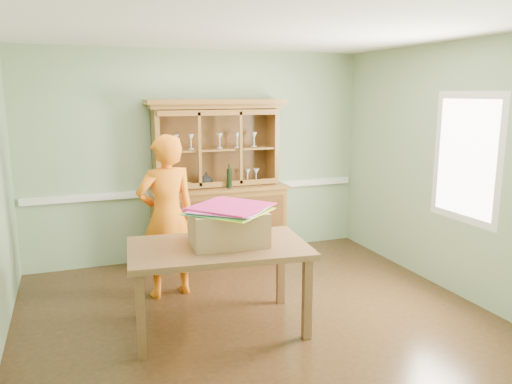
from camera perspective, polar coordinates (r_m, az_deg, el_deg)
name	(u,v)px	position (r m, az deg, el deg)	size (l,w,h in m)	color
floor	(254,314)	(5.10, -0.26, -13.81)	(4.50, 4.50, 0.00)	#4A2D17
ceiling	(253,31)	(4.65, -0.29, 17.93)	(4.50, 4.50, 0.00)	white
wall_back	(201,156)	(6.58, -6.34, 4.13)	(4.50, 4.50, 0.00)	#8AA77D
wall_right	(446,168)	(5.85, 20.89, 2.56)	(4.00, 4.00, 0.00)	#8AA77D
wall_front	(375,237)	(2.94, 13.43, -5.06)	(4.50, 4.50, 0.00)	#8AA77D
chair_rail	(202,190)	(6.63, -6.20, 0.24)	(4.41, 0.05, 0.08)	white
window_panel	(466,158)	(5.60, 22.86, 3.61)	(0.03, 0.96, 1.36)	white
china_hutch	(218,205)	(6.50, -4.33, -1.44)	(1.77, 0.58, 2.08)	brown
dining_table	(218,255)	(4.59, -4.31, -7.21)	(1.70, 1.13, 0.80)	brown
cardboard_box	(228,227)	(4.57, -3.24, -3.99)	(0.67, 0.53, 0.31)	#A07452
kite_stack	(230,208)	(4.49, -2.99, -1.88)	(0.86, 0.86, 0.05)	#D8FF20
person	(167,217)	(5.36, -10.17, -2.80)	(0.64, 0.42, 1.75)	orange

